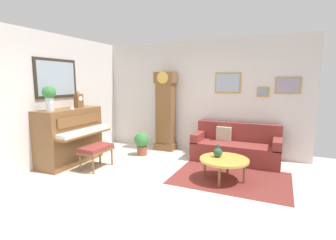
% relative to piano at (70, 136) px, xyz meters
% --- Properties ---
extents(ground_plane, '(6.40, 6.00, 0.10)m').
position_rel_piano_xyz_m(ground_plane, '(2.23, -0.28, -0.66)').
color(ground_plane, beige).
extents(wall_left, '(0.13, 4.90, 2.80)m').
position_rel_piano_xyz_m(wall_left, '(-0.37, -0.27, 0.80)').
color(wall_left, silver).
rests_on(wall_left, ground_plane).
extents(wall_back, '(5.30, 0.13, 2.80)m').
position_rel_piano_xyz_m(wall_back, '(2.25, 2.12, 0.79)').
color(wall_back, silver).
rests_on(wall_back, ground_plane).
extents(area_rug, '(2.10, 1.50, 0.01)m').
position_rel_piano_xyz_m(area_rug, '(3.40, 0.52, -0.61)').
color(area_rug, maroon).
rests_on(area_rug, ground_plane).
extents(piano, '(0.87, 1.44, 1.21)m').
position_rel_piano_xyz_m(piano, '(0.00, 0.00, 0.00)').
color(piano, brown).
rests_on(piano, ground_plane).
extents(piano_bench, '(0.42, 0.70, 0.48)m').
position_rel_piano_xyz_m(piano_bench, '(0.76, -0.07, -0.20)').
color(piano_bench, brown).
rests_on(piano_bench, ground_plane).
extents(grandfather_clock, '(0.52, 0.34, 2.03)m').
position_rel_piano_xyz_m(grandfather_clock, '(1.44, 1.84, 0.35)').
color(grandfather_clock, brown).
rests_on(grandfather_clock, ground_plane).
extents(couch, '(1.90, 0.80, 0.84)m').
position_rel_piano_xyz_m(couch, '(3.29, 1.65, -0.30)').
color(couch, maroon).
rests_on(couch, ground_plane).
extents(coffee_table, '(0.88, 0.88, 0.41)m').
position_rel_piano_xyz_m(coffee_table, '(3.30, 0.37, -0.23)').
color(coffee_table, gold).
rests_on(coffee_table, ground_plane).
extents(mantel_clock, '(0.13, 0.18, 0.38)m').
position_rel_piano_xyz_m(mantel_clock, '(0.00, 0.30, 0.77)').
color(mantel_clock, brown).
rests_on(mantel_clock, piano).
extents(flower_vase, '(0.26, 0.26, 0.58)m').
position_rel_piano_xyz_m(flower_vase, '(0.00, -0.48, 0.91)').
color(flower_vase, silver).
rests_on(flower_vase, piano).
extents(teacup, '(0.12, 0.12, 0.06)m').
position_rel_piano_xyz_m(teacup, '(0.14, -0.05, 0.62)').
color(teacup, white).
rests_on(teacup, piano).
extents(green_jug, '(0.17, 0.17, 0.24)m').
position_rel_piano_xyz_m(green_jug, '(3.17, 0.43, -0.11)').
color(green_jug, '#234C33').
rests_on(green_jug, coffee_table).
extents(potted_plant, '(0.36, 0.36, 0.56)m').
position_rel_piano_xyz_m(potted_plant, '(1.13, 1.15, -0.29)').
color(potted_plant, '#935138').
rests_on(potted_plant, ground_plane).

